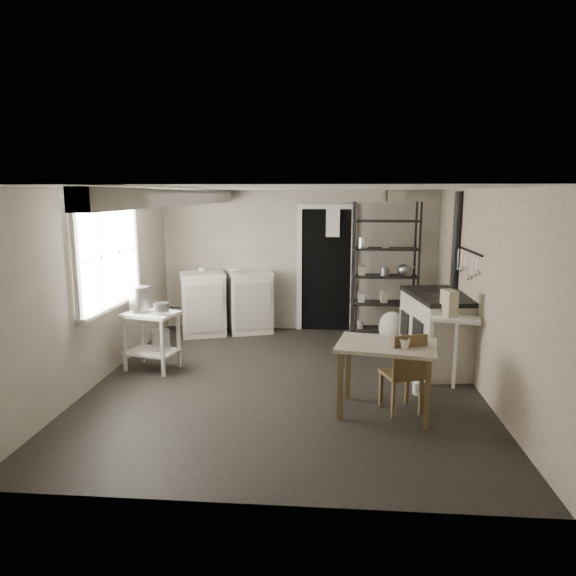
# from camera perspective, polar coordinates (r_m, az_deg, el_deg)

# --- Properties ---
(floor) EXTENTS (5.00, 5.00, 0.00)m
(floor) POSITION_cam_1_polar(r_m,az_deg,el_deg) (6.31, -0.22, -10.38)
(floor) COLOR black
(floor) RESTS_ON ground
(ceiling) EXTENTS (5.00, 5.00, 0.00)m
(ceiling) POSITION_cam_1_polar(r_m,az_deg,el_deg) (5.90, -0.24, 11.01)
(ceiling) COLOR silver
(ceiling) RESTS_ON wall_back
(wall_back) EXTENTS (4.50, 0.02, 2.30)m
(wall_back) POSITION_cam_1_polar(r_m,az_deg,el_deg) (8.46, 1.21, 3.01)
(wall_back) COLOR #B4AB99
(wall_back) RESTS_ON ground
(wall_front) EXTENTS (4.50, 0.02, 2.30)m
(wall_front) POSITION_cam_1_polar(r_m,az_deg,el_deg) (3.58, -3.66, -7.29)
(wall_front) COLOR #B4AB99
(wall_front) RESTS_ON ground
(wall_left) EXTENTS (0.02, 5.00, 2.30)m
(wall_left) POSITION_cam_1_polar(r_m,az_deg,el_deg) (6.58, -20.16, 0.24)
(wall_left) COLOR #B4AB99
(wall_left) RESTS_ON ground
(wall_right) EXTENTS (0.02, 5.00, 2.30)m
(wall_right) POSITION_cam_1_polar(r_m,az_deg,el_deg) (6.23, 20.88, -0.35)
(wall_right) COLOR #B4AB99
(wall_right) RESTS_ON ground
(window) EXTENTS (0.12, 1.76, 1.28)m
(window) POSITION_cam_1_polar(r_m,az_deg,el_deg) (6.70, -19.40, 3.49)
(window) COLOR white
(window) RESTS_ON wall_left
(doorway) EXTENTS (0.96, 0.10, 2.08)m
(doorway) POSITION_cam_1_polar(r_m,az_deg,el_deg) (8.44, 4.25, 1.94)
(doorway) COLOR white
(doorway) RESTS_ON ground
(ceiling_beam) EXTENTS (0.18, 5.00, 0.18)m
(ceiling_beam) POSITION_cam_1_polar(r_m,az_deg,el_deg) (6.12, -11.68, 9.84)
(ceiling_beam) COLOR white
(ceiling_beam) RESTS_ON ceiling
(wallpaper_panel) EXTENTS (0.01, 5.00, 2.30)m
(wallpaper_panel) POSITION_cam_1_polar(r_m,az_deg,el_deg) (6.22, 20.79, -0.35)
(wallpaper_panel) COLOR beige
(wallpaper_panel) RESTS_ON wall_right
(utensil_rail) EXTENTS (0.06, 1.20, 0.44)m
(utensil_rail) POSITION_cam_1_polar(r_m,az_deg,el_deg) (6.73, 19.20, 3.96)
(utensil_rail) COLOR #BDBDC0
(utensil_rail) RESTS_ON wall_right
(prep_table) EXTENTS (0.75, 0.62, 0.75)m
(prep_table) POSITION_cam_1_polar(r_m,az_deg,el_deg) (6.85, -14.91, -5.52)
(prep_table) COLOR white
(prep_table) RESTS_ON ground
(stockpot) EXTENTS (0.28, 0.28, 0.29)m
(stockpot) POSITION_cam_1_polar(r_m,az_deg,el_deg) (6.78, -16.14, -1.05)
(stockpot) COLOR #BDBDC0
(stockpot) RESTS_ON prep_table
(saucepan) EXTENTS (0.21, 0.21, 0.11)m
(saucepan) POSITION_cam_1_polar(r_m,az_deg,el_deg) (6.59, -13.91, -2.07)
(saucepan) COLOR #BDBDC0
(saucepan) RESTS_ON prep_table
(bucket) EXTENTS (0.29, 0.29, 0.25)m
(bucket) POSITION_cam_1_polar(r_m,az_deg,el_deg) (6.86, -13.96, -5.58)
(bucket) COLOR #BDBDC0
(bucket) RESTS_ON prep_table
(base_cabinets) EXTENTS (1.65, 1.10, 1.00)m
(base_cabinets) POSITION_cam_1_polar(r_m,az_deg,el_deg) (8.41, -6.84, -1.87)
(base_cabinets) COLOR beige
(base_cabinets) RESTS_ON ground
(mixing_bowl) EXTENTS (0.37, 0.37, 0.07)m
(mixing_bowl) POSITION_cam_1_polar(r_m,az_deg,el_deg) (8.25, -6.08, 1.40)
(mixing_bowl) COLOR silver
(mixing_bowl) RESTS_ON base_cabinets
(counter_cup) EXTENTS (0.14, 0.14, 0.09)m
(counter_cup) POSITION_cam_1_polar(r_m,az_deg,el_deg) (8.30, -9.53, 1.43)
(counter_cup) COLOR silver
(counter_cup) RESTS_ON base_cabinets
(shelf_rack) EXTENTS (1.02, 0.42, 2.13)m
(shelf_rack) POSITION_cam_1_polar(r_m,az_deg,el_deg) (8.09, 10.67, 1.06)
(shelf_rack) COLOR black
(shelf_rack) RESTS_ON ground
(shelf_jar) EXTENTS (0.09, 0.10, 0.18)m
(shelf_jar) POSITION_cam_1_polar(r_m,az_deg,el_deg) (8.03, 8.51, 4.02)
(shelf_jar) COLOR silver
(shelf_jar) RESTS_ON shelf_rack
(storage_box_a) EXTENTS (0.31, 0.27, 0.20)m
(storage_box_a) POSITION_cam_1_polar(r_m,az_deg,el_deg) (7.97, 9.34, 8.63)
(storage_box_a) COLOR beige
(storage_box_a) RESTS_ON shelf_rack
(storage_box_b) EXTENTS (0.28, 0.26, 0.17)m
(storage_box_b) POSITION_cam_1_polar(r_m,az_deg,el_deg) (7.97, 11.84, 8.40)
(storage_box_b) COLOR beige
(storage_box_b) RESTS_ON shelf_rack
(stove) EXTENTS (0.87, 1.33, 0.98)m
(stove) POSITION_cam_1_polar(r_m,az_deg,el_deg) (6.95, 16.31, -5.00)
(stove) COLOR beige
(stove) RESTS_ON ground
(stovepipe) EXTENTS (0.12, 0.12, 1.49)m
(stovepipe) POSITION_cam_1_polar(r_m,az_deg,el_deg) (7.22, 18.20, 4.74)
(stovepipe) COLOR black
(stovepipe) RESTS_ON stove
(side_ledge) EXTENTS (0.61, 0.43, 0.85)m
(side_ledge) POSITION_cam_1_polar(r_m,az_deg,el_deg) (6.28, 17.90, -6.85)
(side_ledge) COLOR white
(side_ledge) RESTS_ON ground
(oats_box) EXTENTS (0.18, 0.23, 0.30)m
(oats_box) POSITION_cam_1_polar(r_m,az_deg,el_deg) (6.17, 17.46, -1.56)
(oats_box) COLOR beige
(oats_box) RESTS_ON side_ledge
(work_table) EXTENTS (1.09, 0.86, 0.74)m
(work_table) POSITION_cam_1_polar(r_m,az_deg,el_deg) (5.43, 10.78, -9.78)
(work_table) COLOR beige
(work_table) RESTS_ON ground
(table_cup) EXTENTS (0.14, 0.14, 0.10)m
(table_cup) POSITION_cam_1_polar(r_m,az_deg,el_deg) (5.18, 12.84, -5.86)
(table_cup) COLOR silver
(table_cup) RESTS_ON work_table
(chair) EXTENTS (0.46, 0.47, 0.87)m
(chair) POSITION_cam_1_polar(r_m,az_deg,el_deg) (5.48, 12.51, -8.50)
(chair) COLOR brown
(chair) RESTS_ON ground
(flour_sack) EXTENTS (0.47, 0.43, 0.48)m
(flour_sack) POSITION_cam_1_polar(r_m,az_deg,el_deg) (7.97, 11.49, -4.32)
(flour_sack) COLOR white
(flour_sack) RESTS_ON ground
(floor_crock) EXTENTS (0.11, 0.11, 0.13)m
(floor_crock) POSITION_cam_1_polar(r_m,az_deg,el_deg) (6.10, 14.16, -10.69)
(floor_crock) COLOR silver
(floor_crock) RESTS_ON ground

